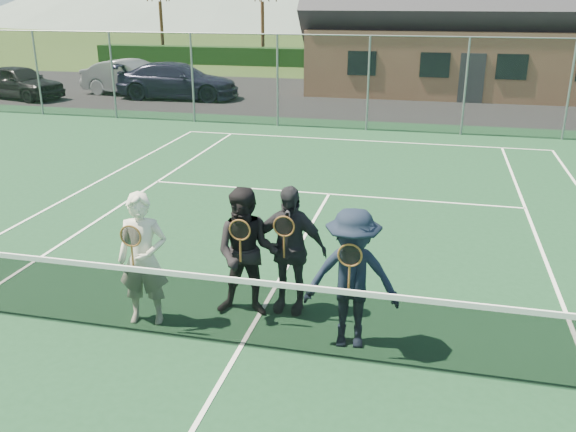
% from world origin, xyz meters
% --- Properties ---
extents(ground, '(220.00, 220.00, 0.00)m').
position_xyz_m(ground, '(0.00, 20.00, 0.00)').
color(ground, '#2C4619').
rests_on(ground, ground).
extents(court_surface, '(30.00, 30.00, 0.02)m').
position_xyz_m(court_surface, '(0.00, 0.00, 0.01)').
color(court_surface, '#14381E').
rests_on(court_surface, ground).
extents(tarmac_carpark, '(40.00, 12.00, 0.01)m').
position_xyz_m(tarmac_carpark, '(-4.00, 20.00, 0.01)').
color(tarmac_carpark, black).
rests_on(tarmac_carpark, ground).
extents(hedge_row, '(40.00, 1.20, 1.10)m').
position_xyz_m(hedge_row, '(0.00, 32.00, 0.55)').
color(hedge_row, black).
rests_on(hedge_row, ground).
extents(car_a, '(4.43, 2.68, 1.41)m').
position_xyz_m(car_a, '(-15.23, 16.70, 0.71)').
color(car_a, black).
rests_on(car_a, ground).
extents(car_b, '(4.78, 2.30, 1.51)m').
position_xyz_m(car_b, '(-11.00, 18.77, 0.76)').
color(car_b, gray).
rests_on(car_b, ground).
extents(car_c, '(5.28, 2.33, 1.51)m').
position_xyz_m(car_c, '(-8.63, 18.27, 0.75)').
color(car_c, black).
rests_on(car_c, ground).
extents(court_markings, '(11.03, 23.83, 0.01)m').
position_xyz_m(court_markings, '(0.00, 0.00, 0.02)').
color(court_markings, white).
rests_on(court_markings, court_surface).
extents(tennis_net, '(11.68, 0.08, 1.10)m').
position_xyz_m(tennis_net, '(0.00, 0.00, 0.54)').
color(tennis_net, slate).
rests_on(tennis_net, ground).
extents(perimeter_fence, '(30.07, 0.07, 3.02)m').
position_xyz_m(perimeter_fence, '(0.00, 13.50, 1.52)').
color(perimeter_fence, slate).
rests_on(perimeter_fence, ground).
extents(clubhouse, '(15.60, 8.20, 7.70)m').
position_xyz_m(clubhouse, '(4.00, 24.00, 3.99)').
color(clubhouse, '#9E6B4C').
rests_on(clubhouse, ground).
extents(player_a, '(0.73, 0.56, 1.80)m').
position_xyz_m(player_a, '(-1.42, 0.33, 0.92)').
color(player_a, beige).
rests_on(player_a, court_surface).
extents(player_b, '(0.94, 0.77, 1.80)m').
position_xyz_m(player_b, '(-0.17, 0.84, 0.92)').
color(player_b, black).
rests_on(player_b, court_surface).
extents(player_c, '(1.08, 0.53, 1.80)m').
position_xyz_m(player_c, '(0.35, 1.10, 0.92)').
color(player_c, '#232328').
rests_on(player_c, court_surface).
extents(player_d, '(1.23, 0.79, 1.80)m').
position_xyz_m(player_d, '(1.31, 0.37, 0.92)').
color(player_d, black).
rests_on(player_d, court_surface).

